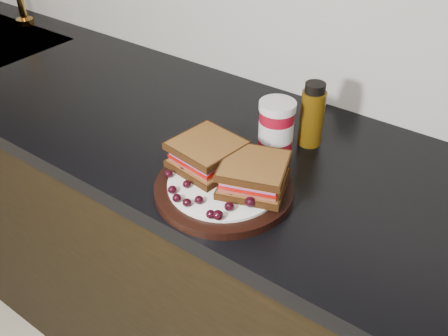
{
  "coord_description": "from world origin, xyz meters",
  "views": [
    {
      "loc": [
        0.55,
        0.91,
        1.53
      ],
      "look_at": [
        0.09,
        1.54,
        0.96
      ],
      "focal_mm": 40.0,
      "sensor_mm": 36.0,
      "label": 1
    }
  ],
  "objects_px": {
    "sandwich_left": "(207,154)",
    "oil_bottle": "(312,114)",
    "condiment_jar": "(276,126)",
    "plate": "(224,189)"
  },
  "relations": [
    {
      "from": "plate",
      "to": "oil_bottle",
      "type": "bearing_deg",
      "value": 79.02
    },
    {
      "from": "sandwich_left",
      "to": "condiment_jar",
      "type": "height_order",
      "value": "condiment_jar"
    },
    {
      "from": "sandwich_left",
      "to": "oil_bottle",
      "type": "bearing_deg",
      "value": 72.27
    },
    {
      "from": "sandwich_left",
      "to": "oil_bottle",
      "type": "distance_m",
      "value": 0.26
    },
    {
      "from": "sandwich_left",
      "to": "oil_bottle",
      "type": "relative_size",
      "value": 0.85
    },
    {
      "from": "condiment_jar",
      "to": "oil_bottle",
      "type": "relative_size",
      "value": 0.79
    },
    {
      "from": "plate",
      "to": "oil_bottle",
      "type": "relative_size",
      "value": 1.86
    },
    {
      "from": "oil_bottle",
      "to": "sandwich_left",
      "type": "bearing_deg",
      "value": -115.44
    },
    {
      "from": "plate",
      "to": "oil_bottle",
      "type": "distance_m",
      "value": 0.28
    },
    {
      "from": "condiment_jar",
      "to": "sandwich_left",
      "type": "bearing_deg",
      "value": -110.3
    }
  ]
}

